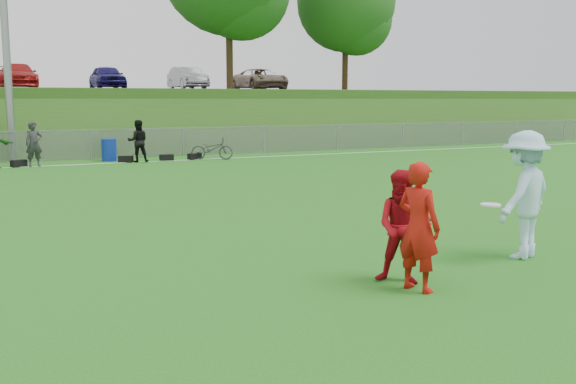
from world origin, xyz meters
TOP-DOWN VIEW (x-y plane):
  - ground at (0.00, 0.00)m, footprint 120.00×120.00m
  - sideline_far at (0.00, 18.00)m, footprint 60.00×0.10m
  - fence at (0.00, 20.00)m, footprint 58.00×0.06m
  - berm at (0.00, 31.00)m, footprint 120.00×18.00m
  - parking_lot at (0.00, 33.00)m, footprint 120.00×12.00m
  - tree_green_far at (16.16, 25.92)m, footprint 5.88×5.88m
  - car_row at (-1.17, 32.00)m, footprint 32.04×5.18m
  - spectator_row at (-3.06, 18.00)m, footprint 8.90×0.85m
  - gear_bags at (1.19, 18.10)m, footprint 7.47×0.52m
  - player_red_left at (0.83, -1.19)m, footprint 0.58×0.73m
  - player_red_center at (0.86, -0.81)m, footprint 0.97×0.96m
  - player_blue at (3.44, -0.47)m, footprint 1.49×1.16m
  - frisbee at (2.68, -0.55)m, footprint 0.31×0.31m
  - recycling_bin at (0.57, 19.00)m, footprint 0.71×0.71m
  - bicycle at (4.59, 17.74)m, footprint 1.85×1.32m

SIDE VIEW (x-z plane):
  - ground at x=0.00m, z-range 0.00..0.00m
  - sideline_far at x=0.00m, z-range 0.00..0.01m
  - gear_bags at x=1.19m, z-range 0.00..0.26m
  - recycling_bin at x=0.57m, z-range 0.00..0.91m
  - bicycle at x=4.59m, z-range 0.00..0.92m
  - fence at x=0.00m, z-range 0.00..1.30m
  - player_red_center at x=0.86m, z-range 0.00..1.57m
  - spectator_row at x=-3.06m, z-range 0.00..1.69m
  - player_red_left at x=0.83m, z-range 0.00..1.73m
  - frisbee at x=2.68m, z-range 0.91..0.94m
  - player_blue at x=3.44m, z-range 0.00..2.04m
  - berm at x=0.00m, z-range 0.00..3.00m
  - parking_lot at x=0.00m, z-range 3.00..3.10m
  - car_row at x=-1.17m, z-range 3.10..4.54m
  - tree_green_far at x=16.16m, z-range 3.87..12.06m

